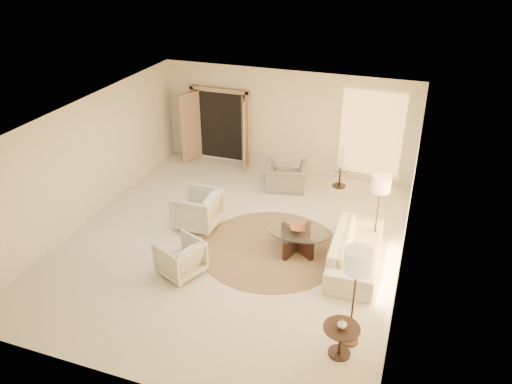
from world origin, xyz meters
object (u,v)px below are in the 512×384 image
(accent_chair, at_px, (286,173))
(coffee_table, at_px, (297,238))
(side_table, at_px, (340,175))
(bowl, at_px, (298,229))
(floor_lamp_near, at_px, (381,187))
(end_vase, at_px, (342,324))
(end_table, at_px, (341,336))
(side_vase, at_px, (341,164))
(armchair_right, at_px, (180,256))
(armchair_left, at_px, (197,208))
(floor_lamp_far, at_px, (358,265))
(sofa, at_px, (356,250))

(accent_chair, distance_m, coffee_table, 2.81)
(side_table, relative_size, bowl, 1.65)
(floor_lamp_near, distance_m, end_vase, 3.47)
(side_table, height_order, floor_lamp_near, floor_lamp_near)
(end_table, bearing_deg, side_vase, 100.95)
(accent_chair, bearing_deg, armchair_right, 65.64)
(coffee_table, distance_m, bowl, 0.22)
(coffee_table, xyz_separation_m, bowl, (0.00, 0.00, 0.22))
(armchair_left, height_order, side_table, armchair_left)
(accent_chair, relative_size, floor_lamp_far, 0.58)
(sofa, xyz_separation_m, floor_lamp_far, (0.27, -2.16, 1.19))
(floor_lamp_far, height_order, bowl, floor_lamp_far)
(side_table, bearing_deg, end_vase, -79.05)
(coffee_table, distance_m, side_table, 3.24)
(armchair_left, height_order, armchair_right, armchair_left)
(sofa, relative_size, accent_chair, 2.23)
(floor_lamp_near, xyz_separation_m, end_vase, (-0.10, -3.39, -0.75))
(armchair_left, bearing_deg, side_table, 139.25)
(end_vase, bearing_deg, floor_lamp_near, 88.36)
(accent_chair, xyz_separation_m, floor_lamp_far, (2.53, -4.88, 1.08))
(coffee_table, height_order, end_vase, end_vase)
(accent_chair, relative_size, coffee_table, 0.63)
(side_table, distance_m, end_vase, 5.94)
(sofa, distance_m, end_vase, 2.52)
(sofa, xyz_separation_m, end_vase, (0.17, -2.49, 0.28))
(side_table, distance_m, floor_lamp_far, 5.76)
(bowl, distance_m, end_vase, 2.96)
(armchair_left, bearing_deg, floor_lamp_far, 58.14)
(armchair_right, xyz_separation_m, end_vase, (3.36, -1.08, 0.23))
(accent_chair, bearing_deg, side_table, -166.50)
(armchair_right, relative_size, bowl, 2.46)
(bowl, bearing_deg, armchair_left, 175.44)
(armchair_left, relative_size, end_table, 1.62)
(armchair_left, xyz_separation_m, accent_chair, (1.36, 2.43, -0.01))
(accent_chair, relative_size, end_table, 1.81)
(accent_chair, bearing_deg, floor_lamp_near, 132.48)
(end_table, bearing_deg, accent_chair, 114.98)
(floor_lamp_far, bearing_deg, bowl, 123.60)
(side_table, relative_size, floor_lamp_far, 0.30)
(side_table, height_order, bowl, bowl)
(floor_lamp_far, relative_size, end_vase, 11.77)
(coffee_table, height_order, side_vase, side_vase)
(floor_lamp_far, relative_size, bowl, 5.59)
(armchair_right, relative_size, end_table, 1.36)
(armchair_left, distance_m, side_vase, 4.04)
(floor_lamp_far, bearing_deg, side_table, 102.55)
(coffee_table, relative_size, side_table, 3.16)
(floor_lamp_near, bearing_deg, armchair_left, -171.17)
(end_table, distance_m, end_vase, 0.25)
(armchair_right, relative_size, side_vase, 3.35)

